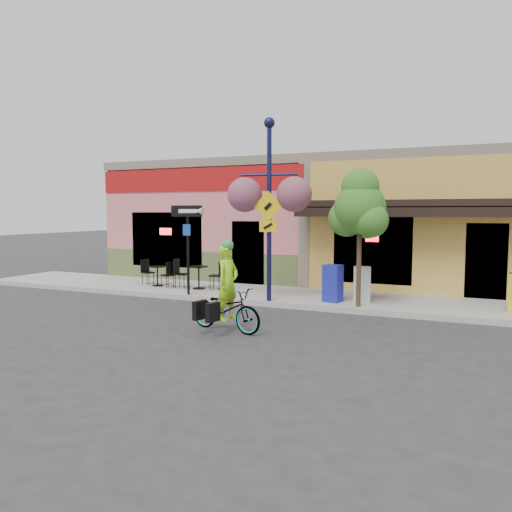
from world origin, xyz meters
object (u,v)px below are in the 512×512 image
at_px(bicycle, 226,309).
at_px(newspaper_box_blue, 333,283).
at_px(one_way_sign, 188,250).
at_px(cyclist_rider, 228,294).
at_px(newspaper_box_grey, 362,284).
at_px(building, 361,221).
at_px(street_tree, 359,237).
at_px(lamp_post, 269,210).

distance_m(bicycle, newspaper_box_blue, 3.91).
height_order(bicycle, one_way_sign, one_way_sign).
height_order(cyclist_rider, newspaper_box_grey, cyclist_rider).
relative_size(building, newspaper_box_blue, 17.84).
bearing_deg(one_way_sign, cyclist_rider, -49.59).
xyz_separation_m(newspaper_box_grey, street_tree, (0.05, -0.69, 1.33)).
bearing_deg(newspaper_box_blue, lamp_post, -149.37).
bearing_deg(one_way_sign, bicycle, -50.09).
height_order(lamp_post, newspaper_box_blue, lamp_post).
relative_size(lamp_post, one_way_sign, 1.89).
height_order(building, bicycle, building).
height_order(bicycle, newspaper_box_blue, newspaper_box_blue).
bearing_deg(newspaper_box_blue, building, 106.79).
relative_size(newspaper_box_grey, street_tree, 0.27).
distance_m(cyclist_rider, one_way_sign, 4.25).
relative_size(lamp_post, street_tree, 1.38).
height_order(cyclist_rider, street_tree, street_tree).
bearing_deg(street_tree, newspaper_box_grey, 94.30).
bearing_deg(street_tree, lamp_post, -176.49).
distance_m(bicycle, newspaper_box_grey, 4.48).
bearing_deg(bicycle, one_way_sign, 54.42).
height_order(cyclist_rider, newspaper_box_blue, cyclist_rider).
relative_size(cyclist_rider, newspaper_box_grey, 1.72).
bearing_deg(cyclist_rider, street_tree, -22.13).
bearing_deg(street_tree, newspaper_box_blue, 152.32).
xyz_separation_m(cyclist_rider, newspaper_box_grey, (2.12, 3.92, -0.20)).
distance_m(newspaper_box_grey, street_tree, 1.50).
bearing_deg(newspaper_box_grey, cyclist_rider, -130.80).
distance_m(one_way_sign, street_tree, 5.07).
distance_m(building, newspaper_box_blue, 6.51).
height_order(building, cyclist_rider, building).
distance_m(cyclist_rider, lamp_post, 3.58).
relative_size(lamp_post, newspaper_box_blue, 4.92).
relative_size(bicycle, cyclist_rider, 1.11).
distance_m(building, cyclist_rider, 10.06).
bearing_deg(one_way_sign, street_tree, -0.91).
bearing_deg(one_way_sign, newspaper_box_blue, 4.98).
bearing_deg(newspaper_box_grey, lamp_post, -172.95).
bearing_deg(newspaper_box_grey, building, 89.83).
relative_size(cyclist_rider, lamp_post, 0.33).
bearing_deg(bicycle, street_tree, -22.74).
height_order(building, newspaper_box_grey, building).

